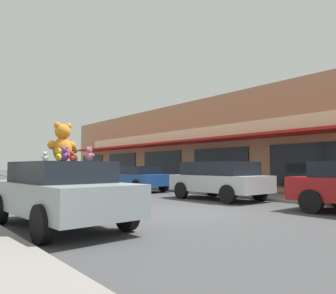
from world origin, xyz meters
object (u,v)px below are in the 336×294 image
at_px(teddy_bear_brown, 75,154).
at_px(teddy_bear_yellow, 59,155).
at_px(teddy_bear_white, 45,157).
at_px(parked_car_far_center, 219,179).
at_px(plush_art_car, 61,192).
at_px(teddy_bear_red, 72,156).
at_px(teddy_bear_giant, 62,143).
at_px(parked_car_far_right, 136,177).
at_px(teddy_bear_black, 60,155).
at_px(teddy_bear_purple, 65,154).
at_px(teddy_bear_pink, 89,154).

xyz_separation_m(teddy_bear_brown, teddy_bear_yellow, (-0.70, -0.82, -0.05)).
height_order(teddy_bear_brown, teddy_bear_white, teddy_bear_brown).
bearing_deg(parked_car_far_center, plush_art_car, -165.47).
xyz_separation_m(teddy_bear_red, parked_car_far_center, (7.28, 2.48, -0.70)).
bearing_deg(teddy_bear_giant, parked_car_far_right, -130.60).
height_order(teddy_bear_yellow, parked_car_far_center, teddy_bear_yellow).
height_order(plush_art_car, teddy_bear_giant, teddy_bear_giant).
distance_m(teddy_bear_black, teddy_bear_yellow, 1.01).
xyz_separation_m(parked_car_far_center, parked_car_far_right, (0.00, 6.10, -0.09)).
relative_size(plush_art_car, teddy_bear_purple, 13.42).
bearing_deg(teddy_bear_black, teddy_bear_white, 44.31).
bearing_deg(teddy_bear_purple, parked_car_far_center, -107.20).
relative_size(teddy_bear_red, parked_car_far_right, 0.05).
height_order(teddy_bear_red, parked_car_far_right, teddy_bear_red).
relative_size(teddy_bear_brown, parked_car_far_right, 0.08).
bearing_deg(plush_art_car, teddy_bear_black, 69.35).
xyz_separation_m(teddy_bear_giant, parked_car_far_right, (7.25, 7.98, -1.11)).
distance_m(teddy_bear_black, teddy_bear_white, 0.58).
bearing_deg(teddy_bear_black, parked_car_far_right, -124.91).
relative_size(teddy_bear_black, teddy_bear_pink, 1.06).
bearing_deg(parked_car_far_center, teddy_bear_brown, -166.50).
xyz_separation_m(teddy_bear_yellow, parked_car_far_center, (7.55, 2.46, -0.73)).
bearing_deg(parked_car_far_center, teddy_bear_giant, -165.44).
bearing_deg(parked_car_far_right, teddy_bear_pink, -128.77).
bearing_deg(teddy_bear_purple, teddy_bear_white, -2.88).
distance_m(teddy_bear_pink, teddy_bear_white, 0.95).
bearing_deg(teddy_bear_giant, teddy_bear_brown, -147.48).
height_order(teddy_bear_giant, teddy_bear_yellow, teddy_bear_giant).
bearing_deg(teddy_bear_yellow, parked_car_far_center, 133.94).
relative_size(teddy_bear_brown, teddy_bear_yellow, 1.36).
height_order(teddy_bear_pink, teddy_bear_yellow, teddy_bear_pink).
relative_size(teddy_bear_purple, teddy_bear_pink, 0.97).
distance_m(teddy_bear_red, teddy_bear_white, 0.70).
height_order(teddy_bear_purple, teddy_bear_red, teddy_bear_purple).
bearing_deg(teddy_bear_white, parked_car_far_center, -129.32).
height_order(teddy_bear_black, parked_car_far_right, teddy_bear_black).
relative_size(plush_art_car, parked_car_far_right, 0.96).
relative_size(teddy_bear_purple, parked_car_far_center, 0.08).
height_order(teddy_bear_pink, parked_car_far_right, teddy_bear_pink).
xyz_separation_m(plush_art_car, teddy_bear_yellow, (-0.28, -0.58, 0.79)).
relative_size(teddy_bear_giant, teddy_bear_pink, 2.72).
distance_m(plush_art_car, teddy_bear_pink, 1.08).
xyz_separation_m(teddy_bear_purple, parked_car_far_right, (7.36, 8.41, -0.84)).
distance_m(teddy_bear_giant, parked_car_far_center, 7.56).
relative_size(teddy_bear_purple, teddy_bear_yellow, 1.15).
bearing_deg(teddy_bear_giant, teddy_bear_white, 0.76).
bearing_deg(teddy_bear_pink, teddy_bear_giant, 8.83).
distance_m(teddy_bear_yellow, teddy_bear_white, 0.59).
relative_size(teddy_bear_pink, teddy_bear_white, 1.47).
height_order(teddy_bear_black, teddy_bear_pink, teddy_bear_black).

